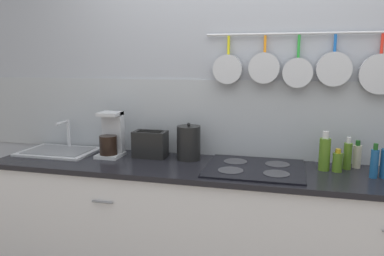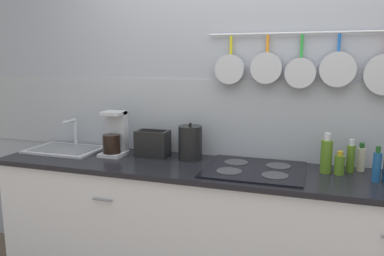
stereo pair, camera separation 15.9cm
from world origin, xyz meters
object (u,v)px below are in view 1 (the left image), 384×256
(bottle_sesame_oil, at_px, (374,163))
(kettle, at_px, (189,143))
(bottle_dish_soap, at_px, (357,156))
(bottle_olive_oil, at_px, (337,162))
(coffee_maker, at_px, (111,138))
(bottle_cooking_wine, at_px, (325,153))
(bottle_hot_sauce, at_px, (348,155))
(toaster, at_px, (150,144))

(bottle_sesame_oil, bearing_deg, kettle, 173.22)
(bottle_sesame_oil, bearing_deg, bottle_dish_soap, 106.82)
(bottle_olive_oil, height_order, bottle_dish_soap, bottle_dish_soap)
(coffee_maker, xyz_separation_m, bottle_cooking_wine, (1.45, 0.01, -0.02))
(kettle, xyz_separation_m, bottle_olive_oil, (0.96, -0.06, -0.05))
(bottle_dish_soap, bearing_deg, kettle, -176.67)
(kettle, bearing_deg, bottle_dish_soap, 3.33)
(bottle_cooking_wine, relative_size, bottle_sesame_oil, 1.20)
(bottle_dish_soap, bearing_deg, bottle_sesame_oil, -73.18)
(coffee_maker, distance_m, bottle_hot_sauce, 1.59)
(coffee_maker, height_order, bottle_cooking_wine, coffee_maker)
(toaster, bearing_deg, kettle, 2.11)
(bottle_sesame_oil, bearing_deg, bottle_hot_sauce, 128.67)
(bottle_olive_oil, bearing_deg, bottle_sesame_oil, -22.52)
(bottle_cooking_wine, height_order, bottle_hot_sauce, bottle_cooking_wine)
(coffee_maker, xyz_separation_m, bottle_sesame_oil, (1.71, -0.08, -0.04))
(toaster, distance_m, bottle_cooking_wine, 1.17)
(bottle_olive_oil, bearing_deg, bottle_hot_sauce, 48.46)
(toaster, bearing_deg, coffee_maker, -171.04)
(bottle_dish_soap, distance_m, bottle_sesame_oil, 0.21)
(bottle_sesame_oil, bearing_deg, toaster, 174.94)
(bottle_cooking_wine, distance_m, bottle_olive_oil, 0.09)
(kettle, relative_size, bottle_cooking_wine, 1.04)
(bottle_olive_oil, bearing_deg, bottle_cooking_wine, 168.77)
(coffee_maker, bearing_deg, bottle_sesame_oil, -2.77)
(coffee_maker, xyz_separation_m, bottle_olive_oil, (1.52, -0.00, -0.07))
(bottle_olive_oil, relative_size, bottle_sesame_oil, 0.70)
(bottle_dish_soap, bearing_deg, bottle_hot_sauce, -143.91)
(bottle_cooking_wine, distance_m, bottle_hot_sauce, 0.16)
(coffee_maker, bearing_deg, bottle_dish_soap, 4.09)
(coffee_maker, height_order, bottle_dish_soap, coffee_maker)
(coffee_maker, distance_m, toaster, 0.29)
(kettle, bearing_deg, bottle_sesame_oil, -6.78)
(toaster, relative_size, kettle, 0.96)
(kettle, bearing_deg, coffee_maker, -174.44)
(toaster, height_order, bottle_cooking_wine, bottle_cooking_wine)
(toaster, distance_m, bottle_olive_oil, 1.24)
(coffee_maker, height_order, toaster, coffee_maker)
(coffee_maker, xyz_separation_m, bottle_dish_soap, (1.65, 0.12, -0.05))
(bottle_dish_soap, bearing_deg, coffee_maker, -175.91)
(bottle_cooking_wine, height_order, bottle_dish_soap, bottle_cooking_wine)
(bottle_cooking_wine, xyz_separation_m, bottle_hot_sauce, (0.14, 0.06, -0.02))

